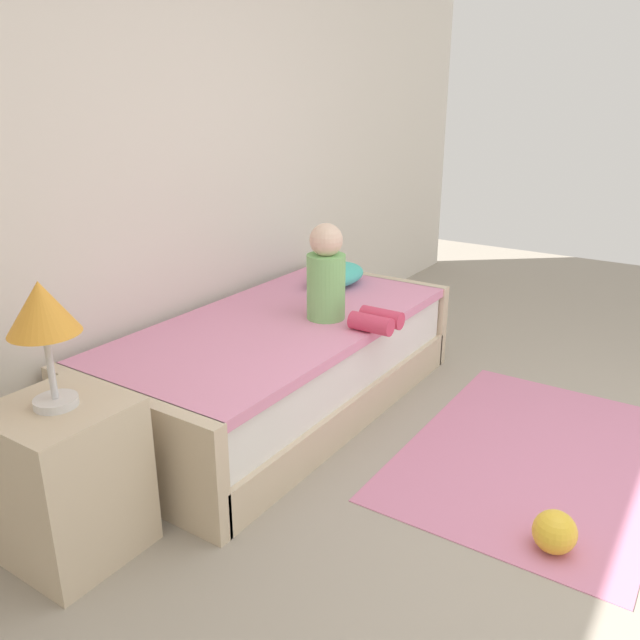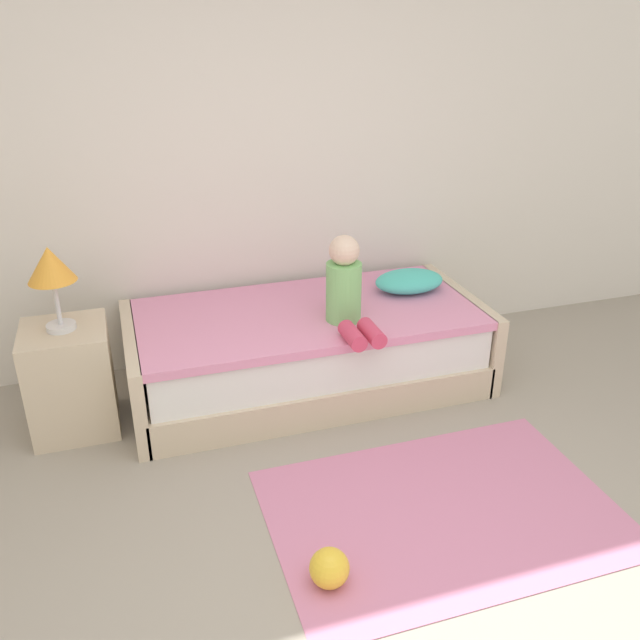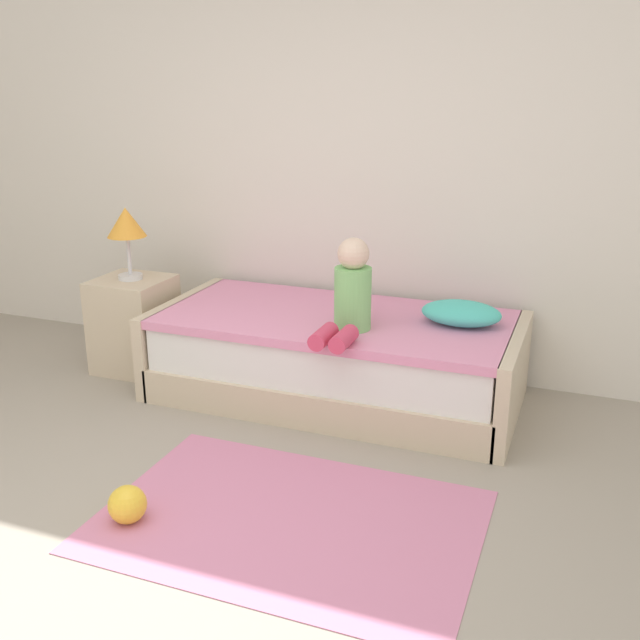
{
  "view_description": "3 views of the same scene",
  "coord_description": "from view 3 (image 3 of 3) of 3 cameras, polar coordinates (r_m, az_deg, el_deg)",
  "views": [
    {
      "loc": [
        -2.23,
        0.09,
        1.63
      ],
      "look_at": [
        0.27,
        1.75,
        0.55
      ],
      "focal_mm": 36.0,
      "sensor_mm": 36.0,
      "label": 1
    },
    {
      "loc": [
        -0.74,
        -1.43,
        2.11
      ],
      "look_at": [
        0.27,
        1.75,
        0.55
      ],
      "focal_mm": 37.37,
      "sensor_mm": 36.0,
      "label": 2
    },
    {
      "loc": [
        1.63,
        -1.77,
        1.79
      ],
      "look_at": [
        0.27,
        1.75,
        0.55
      ],
      "focal_mm": 41.15,
      "sensor_mm": 36.0,
      "label": 3
    }
  ],
  "objects": [
    {
      "name": "ground_plane",
      "position": [
        3.0,
        -18.22,
        -19.54
      ],
      "size": [
        9.2,
        9.2,
        0.0
      ],
      "primitive_type": "plane",
      "color": "#9E9384"
    },
    {
      "name": "wall_rear",
      "position": [
        4.67,
        0.64,
        14.03
      ],
      "size": [
        7.2,
        0.1,
        2.9
      ],
      "primitive_type": "cube",
      "color": "silver",
      "rests_on": "ground"
    },
    {
      "name": "bed",
      "position": [
        4.29,
        1.2,
        -2.88
      ],
      "size": [
        2.11,
        1.0,
        0.5
      ],
      "color": "beige",
      "rests_on": "ground"
    },
    {
      "name": "nightstand",
      "position": [
        4.83,
        -14.22,
        -0.32
      ],
      "size": [
        0.44,
        0.44,
        0.6
      ],
      "primitive_type": "cube",
      "color": "beige",
      "rests_on": "ground"
    },
    {
      "name": "table_lamp",
      "position": [
        4.68,
        -14.83,
        7.09
      ],
      "size": [
        0.24,
        0.24,
        0.45
      ],
      "color": "silver",
      "rests_on": "nightstand"
    },
    {
      "name": "child_figure",
      "position": [
        3.89,
        2.34,
        1.99
      ],
      "size": [
        0.2,
        0.51,
        0.5
      ],
      "color": "#7FC672",
      "rests_on": "bed"
    },
    {
      "name": "pillow",
      "position": [
        4.11,
        10.92,
        0.53
      ],
      "size": [
        0.44,
        0.3,
        0.13
      ],
      "primitive_type": "ellipsoid",
      "color": "#4CCCBC",
      "rests_on": "bed"
    },
    {
      "name": "toy_ball",
      "position": [
        3.29,
        -14.75,
        -13.7
      ],
      "size": [
        0.16,
        0.16,
        0.16
      ],
      "primitive_type": "sphere",
      "color": "yellow",
      "rests_on": "ground"
    },
    {
      "name": "area_rug",
      "position": [
        3.24,
        -2.43,
        -15.3
      ],
      "size": [
        1.6,
        1.1,
        0.01
      ],
      "primitive_type": "cube",
      "color": "pink",
      "rests_on": "ground"
    }
  ]
}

